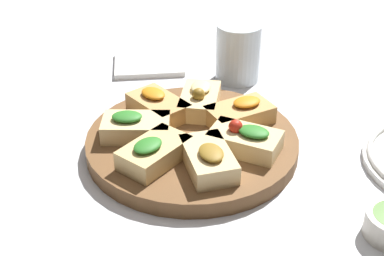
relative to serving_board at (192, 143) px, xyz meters
name	(u,v)px	position (x,y,z in m)	size (l,w,h in m)	color
ground_plane	(192,150)	(0.00, 0.00, -0.01)	(3.00, 3.00, 0.00)	silver
serving_board	(192,143)	(0.00, 0.00, 0.00)	(0.32, 0.32, 0.02)	brown
focaccia_slice_0	(240,114)	(-0.08, -0.03, 0.03)	(0.11, 0.09, 0.04)	tan
focaccia_slice_1	(200,100)	(-0.02, -0.08, 0.03)	(0.08, 0.11, 0.04)	#E5C689
focaccia_slice_2	(158,106)	(0.05, -0.07, 0.03)	(0.10, 0.11, 0.04)	tan
focaccia_slice_3	(135,127)	(0.08, -0.01, 0.03)	(0.11, 0.07, 0.04)	#E5C689
focaccia_slice_4	(154,152)	(0.06, 0.06, 0.03)	(0.11, 0.11, 0.04)	#DBB775
focaccia_slice_5	(208,159)	(-0.01, 0.08, 0.03)	(0.07, 0.11, 0.04)	#E5C689
focaccia_slice_6	(245,140)	(-0.07, 0.04, 0.03)	(0.11, 0.10, 0.04)	#E5C689
water_glass	(238,52)	(-0.11, -0.23, 0.04)	(0.08, 0.08, 0.11)	silver
napkin_stack	(149,64)	(0.05, -0.30, -0.01)	(0.13, 0.11, 0.01)	white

